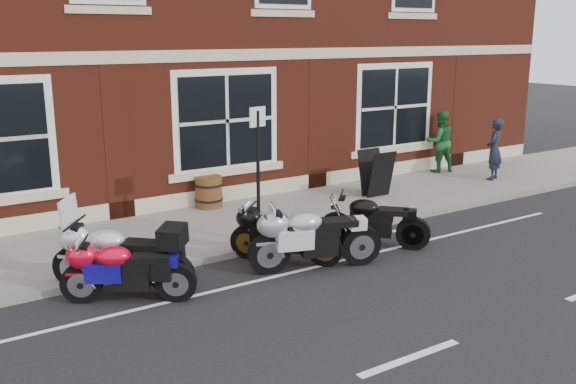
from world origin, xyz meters
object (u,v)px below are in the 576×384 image
Objects in this scene: moto_naked_black at (372,219)px; barrel_planter at (209,192)px; moto_sport_black at (284,233)px; pedestrian_right at (440,141)px; pedestrian_left at (494,149)px; a_board_sign at (376,173)px; moto_sport_silver at (312,235)px; parking_sign at (258,166)px; moto_touring_silver at (119,254)px; moto_sport_red at (126,269)px.

moto_naked_black is 4.06m from barrel_planter.
moto_sport_black reaches higher than barrel_planter.
pedestrian_right reaches higher than barrel_planter.
pedestrian_left is 3.75m from a_board_sign.
pedestrian_left is (7.62, 2.54, 0.33)m from moto_sport_silver.
parking_sign is (-4.11, -1.51, 0.89)m from a_board_sign.
parking_sign is at bearing -17.26° from pedestrian_left.
parking_sign reaches higher than moto_touring_silver.
a_board_sign reaches higher than moto_sport_black.
moto_sport_black is at bearing 44.08° from pedestrian_right.
pedestrian_right is 2.43× the size of barrel_planter.
moto_touring_silver is at bearing -178.95° from parking_sign.
pedestrian_left reaches higher than a_board_sign.
moto_sport_red is 10.91m from pedestrian_left.
moto_sport_red is 10.88m from pedestrian_right.
moto_sport_black is 1.48× the size of a_board_sign.
moto_sport_silver reaches higher than moto_sport_red.
moto_sport_black is 0.65× the size of parking_sign.
moto_touring_silver is 0.98× the size of moto_sport_red.
moto_sport_red is 1.10× the size of pedestrian_left.
a_board_sign reaches higher than moto_sport_red.
moto_sport_red is at bearing -130.52° from barrel_planter.
parking_sign is at bearing 50.96° from moto_sport_black.
moto_sport_black is 8.07m from pedestrian_left.
moto_sport_black is 0.60m from moto_sport_silver.
moto_sport_black is 0.96× the size of pedestrian_right.
a_board_sign is at bearing -35.07° from moto_sport_silver.
moto_sport_black is 1.82m from moto_naked_black.
pedestrian_right is (10.19, 3.21, 0.35)m from moto_touring_silver.
pedestrian_left is at bearing -26.10° from moto_sport_black.
moto_sport_black is (2.87, 0.18, 0.01)m from moto_sport_red.
pedestrian_left reaches higher than moto_touring_silver.
moto_touring_silver is 1.08× the size of pedestrian_left.
moto_naked_black is (1.81, -0.21, 0.01)m from moto_sport_black.
moto_sport_black is at bearing -51.16° from moto_touring_silver.
parking_sign reaches higher than pedestrian_right.
moto_sport_red is 4.68m from moto_naked_black.
moto_sport_red is at bearing -142.25° from moto_touring_silver.
pedestrian_right is 3.48m from a_board_sign.
moto_naked_black is (4.63, -0.47, -0.08)m from moto_touring_silver.
moto_touring_silver is 10.78m from pedestrian_left.
moto_naked_black reaches higher than moto_sport_black.
moto_naked_black is 0.63× the size of parking_sign.
moto_sport_black is at bearing -95.31° from barrel_planter.
pedestrian_left is 0.95× the size of pedestrian_right.
parking_sign is at bearing 27.16° from moto_sport_silver.
parking_sign is (2.86, 1.00, 1.05)m from moto_sport_red.
barrel_planter is (0.13, 4.14, -0.13)m from moto_sport_silver.
barrel_planter is at bearing 18.02° from pedestrian_right.
moto_sport_black is at bearing 129.61° from moto_naked_black.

